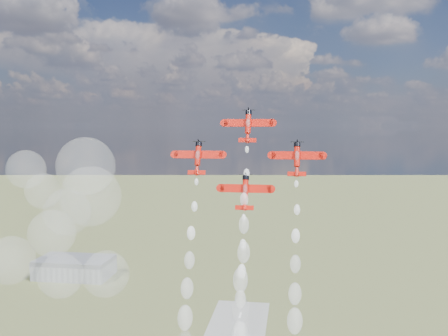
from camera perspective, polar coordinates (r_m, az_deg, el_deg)
hangar at (r=347.57m, az=-17.52°, el=-11.32°), size 50.00×28.00×13.00m
plane_lead at (r=126.97m, az=2.91°, el=5.14°), size 13.09×6.05×8.89m
plane_left at (r=125.74m, az=-3.17°, el=1.29°), size 13.09×6.05×8.89m
plane_right at (r=123.23m, az=8.77°, el=1.17°), size 13.09×6.05×8.89m
plane_slot at (r=121.25m, az=2.57°, el=-2.85°), size 13.09×6.05×8.89m
smoke_trail_lead at (r=117.20m, az=2.04°, el=-17.76°), size 5.22×23.91×52.49m
drifted_smoke_cloud at (r=170.14m, az=-20.81°, el=-6.25°), size 69.25×41.29×54.94m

